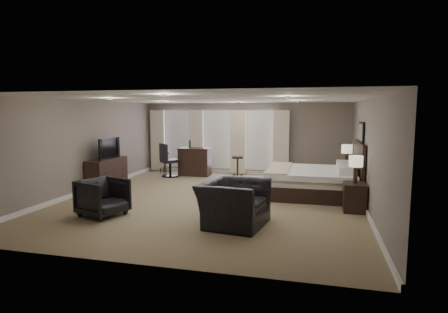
% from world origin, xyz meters
% --- Properties ---
extents(room, '(7.60, 8.60, 2.64)m').
position_xyz_m(room, '(0.00, 0.00, 1.30)').
color(room, '#7D6D4F').
rests_on(room, ground).
extents(window_bay, '(5.25, 0.20, 2.30)m').
position_xyz_m(window_bay, '(-1.00, 4.11, 1.20)').
color(window_bay, silver).
rests_on(window_bay, room).
extents(bed, '(2.35, 2.24, 1.50)m').
position_xyz_m(bed, '(2.58, 1.19, 0.75)').
color(bed, silver).
rests_on(bed, ground).
extents(nightstand_near, '(0.49, 0.60, 0.66)m').
position_xyz_m(nightstand_near, '(3.47, -0.26, 0.33)').
color(nightstand_near, black).
rests_on(nightstand_near, ground).
extents(nightstand_far, '(0.48, 0.58, 0.64)m').
position_xyz_m(nightstand_far, '(3.47, 2.64, 0.32)').
color(nightstand_far, black).
rests_on(nightstand_far, ground).
extents(lamp_near, '(0.31, 0.31, 0.64)m').
position_xyz_m(lamp_near, '(3.47, -0.26, 0.97)').
color(lamp_near, beige).
rests_on(lamp_near, nightstand_near).
extents(lamp_far, '(0.32, 0.32, 0.66)m').
position_xyz_m(lamp_far, '(3.47, 2.64, 0.96)').
color(lamp_far, beige).
rests_on(lamp_far, nightstand_far).
extents(wall_art, '(0.04, 0.96, 0.56)m').
position_xyz_m(wall_art, '(3.70, 1.19, 1.75)').
color(wall_art, slate).
rests_on(wall_art, room).
extents(dresser, '(0.50, 1.55, 0.90)m').
position_xyz_m(dresser, '(-3.45, 0.62, 0.45)').
color(dresser, black).
rests_on(dresser, ground).
extents(tv, '(0.62, 1.07, 0.14)m').
position_xyz_m(tv, '(-3.45, 0.62, 0.97)').
color(tv, black).
rests_on(tv, dresser).
extents(armchair_near, '(1.08, 1.49, 1.20)m').
position_xyz_m(armchair_near, '(1.00, -1.94, 0.60)').
color(armchair_near, black).
rests_on(armchair_near, ground).
extents(armchair_far, '(1.06, 1.10, 0.91)m').
position_xyz_m(armchair_far, '(-1.94, -2.01, 0.45)').
color(armchair_far, black).
rests_on(armchair_far, ground).
extents(bar_counter, '(1.15, 0.60, 1.00)m').
position_xyz_m(bar_counter, '(-1.65, 3.44, 0.50)').
color(bar_counter, black).
rests_on(bar_counter, ground).
extents(bar_stool_left, '(0.47, 0.47, 0.80)m').
position_xyz_m(bar_stool_left, '(-2.89, 3.62, 0.40)').
color(bar_stool_left, black).
rests_on(bar_stool_left, ground).
extents(bar_stool_right, '(0.45, 0.45, 0.80)m').
position_xyz_m(bar_stool_right, '(0.03, 2.90, 0.40)').
color(bar_stool_right, black).
rests_on(bar_stool_right, ground).
extents(desk_chair, '(0.85, 0.85, 1.18)m').
position_xyz_m(desk_chair, '(-2.41, 2.99, 0.59)').
color(desk_chair, black).
rests_on(desk_chair, ground).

